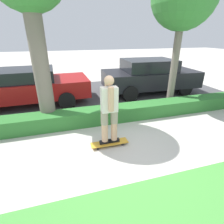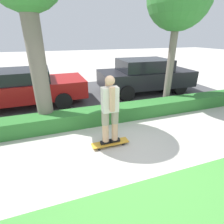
{
  "view_description": "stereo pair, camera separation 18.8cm",
  "coord_description": "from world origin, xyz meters",
  "px_view_note": "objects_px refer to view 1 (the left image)",
  "views": [
    {
      "loc": [
        -1.22,
        -3.18,
        2.48
      ],
      "look_at": [
        -0.11,
        0.6,
        0.74
      ],
      "focal_mm": 28.0,
      "sensor_mm": 36.0,
      "label": 1
    },
    {
      "loc": [
        -1.4,
        -3.12,
        2.48
      ],
      "look_at": [
        -0.11,
        0.6,
        0.74
      ],
      "focal_mm": 28.0,
      "sensor_mm": 36.0,
      "label": 2
    }
  ],
  "objects_px": {
    "skater_person": "(109,110)",
    "parked_car_front": "(24,86)",
    "parked_car_middle": "(150,76)",
    "skateboard": "(110,143)"
  },
  "relations": [
    {
      "from": "skateboard",
      "to": "skater_person",
      "type": "bearing_deg",
      "value": -45.0
    },
    {
      "from": "skater_person",
      "to": "parked_car_middle",
      "type": "relative_size",
      "value": 0.38
    },
    {
      "from": "skater_person",
      "to": "parked_car_front",
      "type": "xyz_separation_m",
      "value": [
        -2.33,
        3.63,
        -0.24
      ]
    },
    {
      "from": "skater_person",
      "to": "parked_car_front",
      "type": "height_order",
      "value": "skater_person"
    },
    {
      "from": "skateboard",
      "to": "parked_car_front",
      "type": "height_order",
      "value": "parked_car_front"
    },
    {
      "from": "parked_car_front",
      "to": "parked_car_middle",
      "type": "bearing_deg",
      "value": -0.91
    },
    {
      "from": "skater_person",
      "to": "parked_car_front",
      "type": "bearing_deg",
      "value": 122.69
    },
    {
      "from": "skateboard",
      "to": "parked_car_middle",
      "type": "distance_m",
      "value": 4.79
    },
    {
      "from": "parked_car_front",
      "to": "parked_car_middle",
      "type": "relative_size",
      "value": 1.1
    },
    {
      "from": "parked_car_front",
      "to": "skateboard",
      "type": "bearing_deg",
      "value": -59.07
    }
  ]
}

